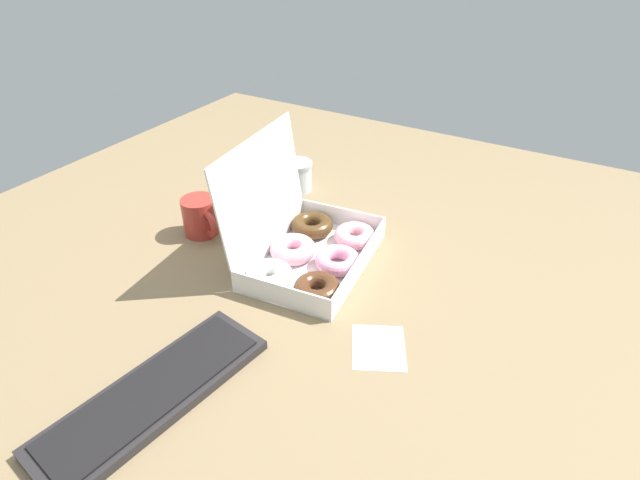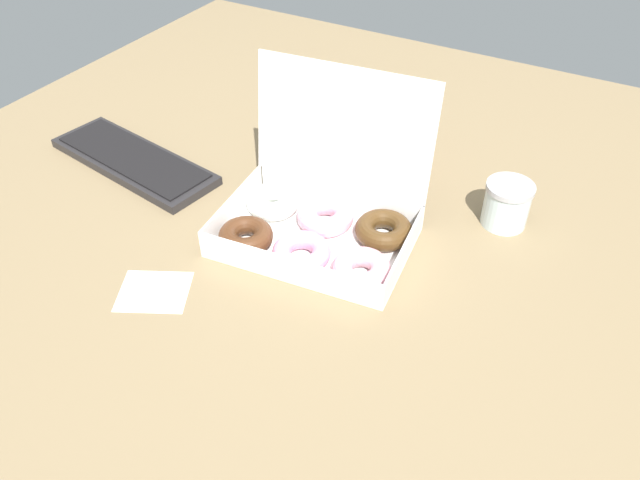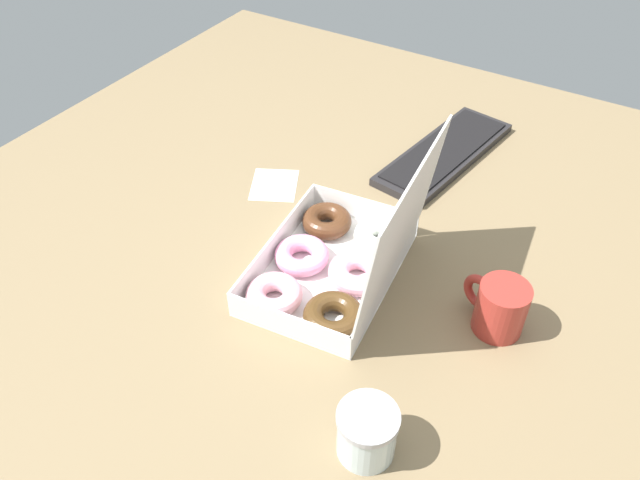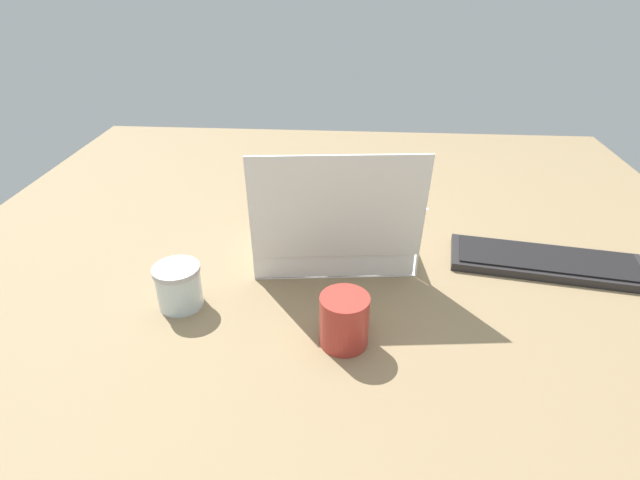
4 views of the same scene
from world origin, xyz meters
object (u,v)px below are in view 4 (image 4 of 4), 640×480
object	(u,v)px
keyboard	(546,261)
glass_jar	(179,286)
donut_box	(333,240)
coffee_mug	(345,318)

from	to	relation	value
keyboard	glass_jar	bearing A→B (deg)	14.50
donut_box	glass_jar	size ratio (longest dim) A/B	4.19
keyboard	glass_jar	world-z (taller)	glass_jar
glass_jar	coffee_mug	bearing A→B (deg)	165.79
glass_jar	keyboard	bearing A→B (deg)	-165.50
donut_box	glass_jar	world-z (taller)	donut_box
donut_box	coffee_mug	xyz separation A→B (cm)	(-3.40, 28.60, 1.33)
keyboard	coffee_mug	size ratio (longest dim) A/B	3.47
keyboard	donut_box	bearing A→B (deg)	-2.16
coffee_mug	glass_jar	xyz separation A→B (cm)	(31.22, -7.91, -0.53)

